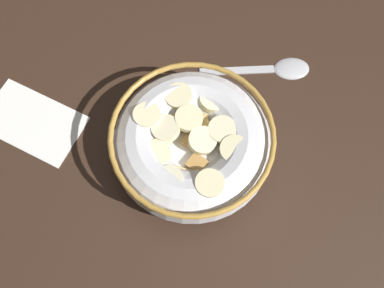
% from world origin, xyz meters
% --- Properties ---
extents(ground_plane, '(1.30, 1.30, 0.02)m').
position_xyz_m(ground_plane, '(0.00, 0.00, -0.01)').
color(ground_plane, '#332116').
extents(cereal_bowl, '(0.17, 0.17, 0.06)m').
position_xyz_m(cereal_bowl, '(0.00, 0.00, 0.03)').
color(cereal_bowl, silver).
rests_on(cereal_bowl, ground_plane).
extents(spoon, '(0.13, 0.07, 0.01)m').
position_xyz_m(spoon, '(0.07, 0.14, 0.00)').
color(spoon, '#B7B7BC').
rests_on(spoon, ground_plane).
extents(folded_napkin, '(0.13, 0.09, 0.00)m').
position_xyz_m(folded_napkin, '(-0.19, -0.02, 0.00)').
color(folded_napkin, white).
rests_on(folded_napkin, ground_plane).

